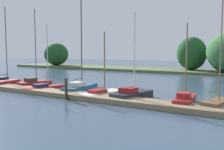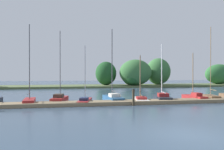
{
  "view_description": "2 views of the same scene",
  "coord_description": "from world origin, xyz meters",
  "px_view_note": "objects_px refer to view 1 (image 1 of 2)",
  "views": [
    {
      "loc": [
        12.52,
        -4.44,
        3.6
      ],
      "look_at": [
        2.29,
        12.29,
        1.72
      ],
      "focal_mm": 41.78,
      "sensor_mm": 36.0,
      "label": 1
    },
    {
      "loc": [
        -5.61,
        -9.73,
        3.06
      ],
      "look_at": [
        -1.46,
        13.68,
        2.87
      ],
      "focal_mm": 34.26,
      "sensor_mm": 36.0,
      "label": 2
    }
  ],
  "objects_px": {
    "sailboat_4": "(81,87)",
    "sailboat_8": "(218,102)",
    "sailboat_7": "(185,99)",
    "mooring_piling_1": "(66,89)",
    "sailboat_3": "(46,87)",
    "sailboat_2": "(35,83)",
    "sailboat_5": "(103,93)",
    "sailboat_1": "(7,82)",
    "sailboat_6": "(133,94)"
  },
  "relations": [
    {
      "from": "sailboat_4",
      "to": "sailboat_8",
      "type": "xyz_separation_m",
      "value": [
        11.35,
        -0.82,
        -0.01
      ]
    },
    {
      "from": "sailboat_7",
      "to": "mooring_piling_1",
      "type": "bearing_deg",
      "value": 102.27
    },
    {
      "from": "sailboat_3",
      "to": "sailboat_8",
      "type": "height_order",
      "value": "sailboat_8"
    },
    {
      "from": "sailboat_2",
      "to": "sailboat_8",
      "type": "relative_size",
      "value": 0.89
    },
    {
      "from": "sailboat_4",
      "to": "mooring_piling_1",
      "type": "relative_size",
      "value": 5.09
    },
    {
      "from": "mooring_piling_1",
      "to": "sailboat_7",
      "type": "bearing_deg",
      "value": 19.18
    },
    {
      "from": "sailboat_3",
      "to": "sailboat_4",
      "type": "xyz_separation_m",
      "value": [
        3.06,
        1.07,
        0.13
      ]
    },
    {
      "from": "sailboat_7",
      "to": "sailboat_3",
      "type": "bearing_deg",
      "value": 84.71
    },
    {
      "from": "sailboat_5",
      "to": "sailboat_8",
      "type": "height_order",
      "value": "sailboat_8"
    },
    {
      "from": "sailboat_1",
      "to": "sailboat_6",
      "type": "distance_m",
      "value": 13.86
    },
    {
      "from": "sailboat_7",
      "to": "mooring_piling_1",
      "type": "xyz_separation_m",
      "value": [
        -7.88,
        -2.74,
        0.42
      ]
    },
    {
      "from": "sailboat_2",
      "to": "sailboat_8",
      "type": "xyz_separation_m",
      "value": [
        16.97,
        -0.78,
        0.0
      ]
    },
    {
      "from": "sailboat_5",
      "to": "sailboat_7",
      "type": "relative_size",
      "value": 0.93
    },
    {
      "from": "sailboat_2",
      "to": "sailboat_6",
      "type": "bearing_deg",
      "value": -83.18
    },
    {
      "from": "sailboat_1",
      "to": "sailboat_8",
      "type": "distance_m",
      "value": 19.78
    },
    {
      "from": "sailboat_5",
      "to": "sailboat_7",
      "type": "bearing_deg",
      "value": -79.65
    },
    {
      "from": "sailboat_2",
      "to": "sailboat_3",
      "type": "height_order",
      "value": "sailboat_2"
    },
    {
      "from": "sailboat_1",
      "to": "sailboat_4",
      "type": "xyz_separation_m",
      "value": [
        8.43,
        1.15,
        0.01
      ]
    },
    {
      "from": "sailboat_2",
      "to": "sailboat_3",
      "type": "relative_size",
      "value": 1.28
    },
    {
      "from": "sailboat_1",
      "to": "sailboat_2",
      "type": "bearing_deg",
      "value": -74.96
    },
    {
      "from": "sailboat_1",
      "to": "sailboat_5",
      "type": "relative_size",
      "value": 1.56
    },
    {
      "from": "sailboat_3",
      "to": "sailboat_6",
      "type": "distance_m",
      "value": 8.49
    },
    {
      "from": "sailboat_3",
      "to": "sailboat_7",
      "type": "height_order",
      "value": "sailboat_3"
    },
    {
      "from": "sailboat_3",
      "to": "mooring_piling_1",
      "type": "xyz_separation_m",
      "value": [
        4.45,
        -2.39,
        0.51
      ]
    },
    {
      "from": "sailboat_2",
      "to": "sailboat_4",
      "type": "height_order",
      "value": "sailboat_4"
    },
    {
      "from": "sailboat_3",
      "to": "sailboat_8",
      "type": "distance_m",
      "value": 14.41
    },
    {
      "from": "sailboat_8",
      "to": "sailboat_4",
      "type": "bearing_deg",
      "value": 97.81
    },
    {
      "from": "sailboat_1",
      "to": "mooring_piling_1",
      "type": "distance_m",
      "value": 10.09
    },
    {
      "from": "sailboat_2",
      "to": "sailboat_5",
      "type": "height_order",
      "value": "sailboat_2"
    },
    {
      "from": "sailboat_1",
      "to": "sailboat_7",
      "type": "bearing_deg",
      "value": -95.1
    },
    {
      "from": "sailboat_1",
      "to": "sailboat_4",
      "type": "distance_m",
      "value": 8.51
    },
    {
      "from": "sailboat_1",
      "to": "sailboat_4",
      "type": "height_order",
      "value": "sailboat_4"
    },
    {
      "from": "sailboat_1",
      "to": "mooring_piling_1",
      "type": "xyz_separation_m",
      "value": [
        9.82,
        -2.31,
        0.39
      ]
    },
    {
      "from": "sailboat_2",
      "to": "sailboat_1",
      "type": "bearing_deg",
      "value": 122.03
    },
    {
      "from": "sailboat_2",
      "to": "mooring_piling_1",
      "type": "relative_size",
      "value": 4.84
    },
    {
      "from": "sailboat_2",
      "to": "sailboat_7",
      "type": "bearing_deg",
      "value": -82.11
    },
    {
      "from": "sailboat_4",
      "to": "sailboat_5",
      "type": "bearing_deg",
      "value": -114.45
    },
    {
      "from": "sailboat_8",
      "to": "mooring_piling_1",
      "type": "distance_m",
      "value": 10.31
    },
    {
      "from": "sailboat_4",
      "to": "mooring_piling_1",
      "type": "bearing_deg",
      "value": -165.4
    },
    {
      "from": "sailboat_7",
      "to": "sailboat_8",
      "type": "relative_size",
      "value": 0.64
    },
    {
      "from": "sailboat_4",
      "to": "sailboat_5",
      "type": "distance_m",
      "value": 3.03
    },
    {
      "from": "sailboat_4",
      "to": "sailboat_6",
      "type": "relative_size",
      "value": 1.25
    },
    {
      "from": "sailboat_5",
      "to": "sailboat_8",
      "type": "distance_m",
      "value": 8.46
    },
    {
      "from": "sailboat_4",
      "to": "sailboat_5",
      "type": "relative_size",
      "value": 1.58
    },
    {
      "from": "sailboat_3",
      "to": "sailboat_6",
      "type": "xyz_separation_m",
      "value": [
        8.48,
        0.32,
        0.1
      ]
    },
    {
      "from": "sailboat_2",
      "to": "sailboat_3",
      "type": "distance_m",
      "value": 2.76
    },
    {
      "from": "sailboat_7",
      "to": "sailboat_8",
      "type": "xyz_separation_m",
      "value": [
        2.08,
        -0.11,
        0.03
      ]
    },
    {
      "from": "sailboat_2",
      "to": "sailboat_3",
      "type": "xyz_separation_m",
      "value": [
        2.56,
        -1.02,
        -0.12
      ]
    },
    {
      "from": "sailboat_3",
      "to": "sailboat_4",
      "type": "distance_m",
      "value": 3.24
    },
    {
      "from": "sailboat_8",
      "to": "sailboat_1",
      "type": "bearing_deg",
      "value": 102.91
    }
  ]
}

